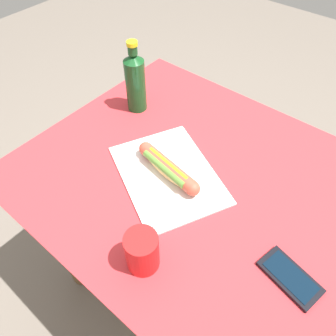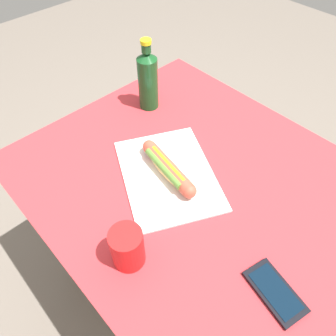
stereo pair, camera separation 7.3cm
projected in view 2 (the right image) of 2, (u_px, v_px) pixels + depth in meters
ground_plane at (186, 282)px, 1.43m from camera, size 6.00×6.00×0.00m
dining_table at (194, 210)px, 0.99m from camera, size 0.96×0.80×0.73m
paper_wrapper at (168, 174)px, 0.88m from camera, size 0.40×0.36×0.01m
hot_dog at (168, 168)px, 0.86m from camera, size 0.23×0.07×0.05m
cell_phone at (275, 292)px, 0.67m from camera, size 0.15×0.10×0.01m
soda_bottle at (148, 79)px, 1.01m from camera, size 0.06×0.06×0.23m
drinking_cup at (127, 248)px, 0.68m from camera, size 0.07×0.07×0.10m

